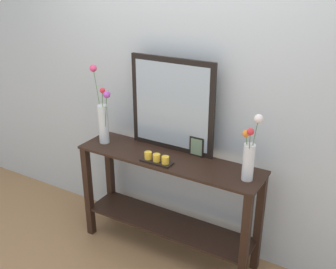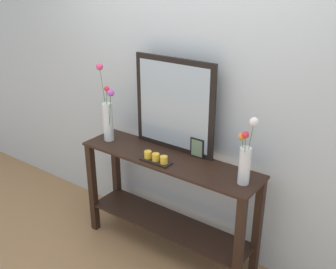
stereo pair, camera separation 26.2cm
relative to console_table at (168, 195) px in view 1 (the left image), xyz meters
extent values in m
cube|color=#997047|center=(0.00, 0.00, -0.53)|extent=(7.00, 6.00, 0.02)
cube|color=#B2BCC1|center=(0.00, 0.31, 0.83)|extent=(6.40, 0.08, 2.70)
cube|color=black|center=(0.00, 0.00, 0.31)|extent=(1.47, 0.37, 0.02)
cube|color=black|center=(0.00, 0.00, -0.27)|extent=(1.41, 0.33, 0.02)
cube|color=black|center=(-0.70, -0.15, -0.11)|extent=(0.06, 0.06, 0.83)
cube|color=black|center=(0.70, -0.15, -0.11)|extent=(0.06, 0.06, 0.83)
cube|color=black|center=(-0.70, 0.15, -0.11)|extent=(0.06, 0.06, 0.83)
cube|color=black|center=(0.70, 0.15, -0.11)|extent=(0.06, 0.06, 0.83)
cube|color=black|center=(-0.06, 0.16, 0.69)|extent=(0.70, 0.03, 0.73)
cube|color=#9EADB7|center=(-0.06, 0.14, 0.69)|extent=(0.62, 0.00, 0.65)
cylinder|color=silver|center=(-0.60, -0.01, 0.48)|extent=(0.08, 0.08, 0.32)
cylinder|color=#4C753D|center=(-0.58, -0.03, 0.56)|extent=(0.06, 0.03, 0.44)
sphere|color=red|center=(-0.56, -0.04, 0.78)|extent=(0.04, 0.04, 0.04)
cylinder|color=#4C753D|center=(-0.55, -0.04, 0.55)|extent=(0.07, 0.02, 0.41)
sphere|color=#B24CB7|center=(-0.52, -0.04, 0.75)|extent=(0.06, 0.06, 0.06)
cylinder|color=#4C753D|center=(-0.65, 0.02, 0.63)|extent=(0.12, 0.05, 0.57)
sphere|color=#EA4275|center=(-0.71, 0.04, 0.92)|extent=(0.06, 0.06, 0.06)
cylinder|color=silver|center=(0.63, -0.01, 0.45)|extent=(0.08, 0.08, 0.26)
cylinder|color=#4C753D|center=(0.62, -0.02, 0.50)|extent=(0.05, 0.01, 0.31)
sphere|color=orange|center=(0.60, -0.02, 0.66)|extent=(0.05, 0.05, 0.05)
cylinder|color=#4C753D|center=(0.63, -0.04, 0.52)|extent=(0.02, 0.08, 0.36)
sphere|color=red|center=(0.64, -0.07, 0.70)|extent=(0.05, 0.05, 0.05)
cylinder|color=#4C753D|center=(0.64, -0.02, 0.56)|extent=(0.06, 0.04, 0.44)
sphere|color=silver|center=(0.67, -0.03, 0.78)|extent=(0.06, 0.06, 0.06)
cube|color=black|center=(-0.03, -0.11, 0.33)|extent=(0.24, 0.09, 0.01)
cylinder|color=gold|center=(-0.11, -0.11, 0.36)|extent=(0.06, 0.06, 0.05)
cylinder|color=gold|center=(-0.03, -0.11, 0.36)|extent=(0.06, 0.06, 0.05)
cylinder|color=gold|center=(0.04, -0.11, 0.36)|extent=(0.06, 0.06, 0.05)
cube|color=black|center=(0.17, 0.14, 0.40)|extent=(0.12, 0.01, 0.15)
cube|color=gray|center=(0.17, 0.13, 0.40)|extent=(0.09, 0.00, 0.13)
camera|label=1|loc=(1.35, -2.30, 1.65)|focal=42.23mm
camera|label=2|loc=(1.57, -2.16, 1.65)|focal=42.23mm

